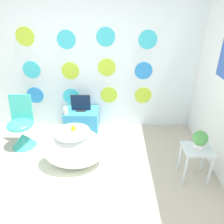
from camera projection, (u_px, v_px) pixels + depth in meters
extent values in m
plane|color=#BCB29E|center=(73.00, 214.00, 2.55)|extent=(12.00, 12.00, 0.00)
cube|color=white|center=(87.00, 59.00, 3.77)|extent=(4.87, 0.04, 2.60)
cylinder|color=#2D8CE0|center=(35.00, 95.00, 4.06)|extent=(0.31, 0.01, 0.31)
cylinder|color=#3DC6D6|center=(71.00, 96.00, 4.07)|extent=(0.31, 0.01, 0.31)
cylinder|color=#B2D633|center=(109.00, 95.00, 4.04)|extent=(0.31, 0.01, 0.31)
cylinder|color=#B2D633|center=(143.00, 95.00, 4.04)|extent=(0.31, 0.01, 0.31)
cylinder|color=#3DC6D6|center=(32.00, 70.00, 3.84)|extent=(0.31, 0.01, 0.31)
cylinder|color=#B2D633|center=(70.00, 71.00, 3.84)|extent=(0.31, 0.01, 0.31)
cylinder|color=#B2D633|center=(107.00, 67.00, 3.80)|extent=(0.31, 0.01, 0.31)
cylinder|color=#2D8CE0|center=(144.00, 71.00, 3.82)|extent=(0.31, 0.01, 0.31)
cylinder|color=#B2D633|center=(25.00, 36.00, 3.58)|extent=(0.31, 0.01, 0.31)
cylinder|color=#3DC6D6|center=(66.00, 40.00, 3.59)|extent=(0.31, 0.01, 0.31)
cylinder|color=#3DC6D6|center=(106.00, 37.00, 3.57)|extent=(0.31, 0.01, 0.31)
cylinder|color=#3DC6D6|center=(148.00, 40.00, 3.58)|extent=(0.31, 0.01, 0.31)
cube|color=silver|center=(74.00, 171.00, 3.18)|extent=(1.26, 0.82, 0.01)
ellipsoid|color=white|center=(74.00, 148.00, 3.19)|extent=(0.93, 0.62, 0.59)
cylinder|color=#B2DBEA|center=(72.00, 132.00, 3.06)|extent=(0.51, 0.51, 0.01)
sphere|color=yellow|center=(74.00, 128.00, 3.05)|extent=(0.08, 0.08, 0.08)
sphere|color=yellow|center=(73.00, 127.00, 3.02)|extent=(0.05, 0.05, 0.05)
cone|color=orange|center=(73.00, 128.00, 3.01)|extent=(0.02, 0.02, 0.02)
cone|color=#38B2A3|center=(24.00, 140.00, 3.69)|extent=(0.40, 0.40, 0.23)
ellipsoid|color=#38B2A3|center=(20.00, 125.00, 3.55)|extent=(0.42, 0.42, 0.15)
cube|color=#38B2A3|center=(21.00, 108.00, 3.58)|extent=(0.36, 0.10, 0.46)
cube|color=#389ED6|center=(82.00, 121.00, 4.03)|extent=(0.60, 0.43, 0.45)
cube|color=white|center=(80.00, 123.00, 3.81)|extent=(0.51, 0.01, 0.12)
cube|color=black|center=(81.00, 110.00, 3.92)|extent=(0.18, 0.12, 0.02)
cube|color=black|center=(81.00, 102.00, 3.86)|extent=(0.34, 0.01, 0.29)
cube|color=#0F1E38|center=(81.00, 103.00, 3.85)|extent=(0.32, 0.01, 0.27)
cylinder|color=white|center=(66.00, 111.00, 3.77)|extent=(0.08, 0.08, 0.11)
cylinder|color=white|center=(65.00, 108.00, 3.74)|extent=(0.04, 0.04, 0.03)
cube|color=silver|center=(198.00, 149.00, 2.83)|extent=(0.38, 0.32, 0.02)
cylinder|color=silver|center=(185.00, 171.00, 2.83)|extent=(0.03, 0.03, 0.49)
cylinder|color=silver|center=(210.00, 171.00, 2.83)|extent=(0.03, 0.03, 0.49)
cylinder|color=silver|center=(180.00, 158.00, 3.07)|extent=(0.03, 0.03, 0.49)
cylinder|color=silver|center=(203.00, 158.00, 3.07)|extent=(0.03, 0.03, 0.49)
cylinder|color=white|center=(199.00, 146.00, 2.81)|extent=(0.13, 0.13, 0.08)
sphere|color=#4C9E4C|center=(200.00, 138.00, 2.75)|extent=(0.19, 0.19, 0.19)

